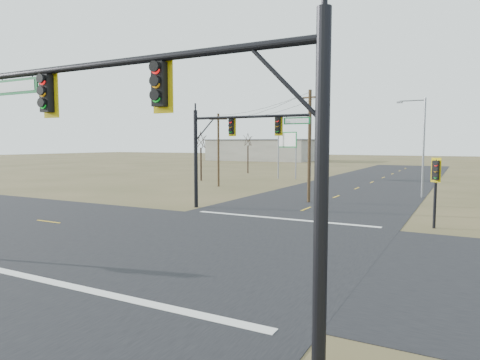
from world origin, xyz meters
name	(u,v)px	position (x,y,z in m)	size (l,w,h in m)	color
ground	(221,244)	(0.00, 0.00, 0.00)	(320.00, 320.00, 0.00)	brown
road_ew	(221,244)	(0.00, 0.00, 0.01)	(160.00, 14.00, 0.02)	black
road_ns	(221,244)	(0.00, 0.00, 0.01)	(14.00, 160.00, 0.02)	black
stop_bar_near	(99,293)	(0.00, -7.50, 0.03)	(12.00, 0.40, 0.01)	silver
stop_bar_far	(282,219)	(0.00, 7.50, 0.03)	(12.00, 0.40, 0.01)	silver
mast_arm_near	(172,117)	(3.86, -8.74, 5.33)	(10.62, 0.44, 7.33)	black
mast_arm_far	(231,137)	(-4.53, 9.14, 5.13)	(8.84, 0.46, 7.10)	black
pedestal_signal_ne	(436,176)	(8.57, 8.65, 2.92)	(0.68, 0.60, 3.95)	black
utility_pole_near	(309,144)	(-1.01, 15.55, 4.64)	(2.14, 0.66, 8.90)	#45331D
utility_pole_far	(218,148)	(-13.88, 23.05, 4.17)	(1.87, 0.73, 7.92)	#45331D
highway_sign	(287,146)	(-11.10, 36.15, 4.39)	(3.14, 1.24, 6.22)	gray
streetlight_a	(421,142)	(6.52, 22.99, 4.82)	(2.40, 0.31, 8.59)	gray
streetlight_c	(312,140)	(-8.65, 39.15, 5.11)	(2.54, 0.32, 9.11)	gray
bare_tree_a	(201,140)	(-19.54, 28.23, 5.17)	(3.07, 3.07, 6.54)	black
bare_tree_b	(248,139)	(-20.46, 43.11, 5.35)	(2.72, 2.72, 6.70)	black
warehouse_left	(262,150)	(-40.00, 90.00, 2.75)	(28.00, 14.00, 5.50)	#A7A394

